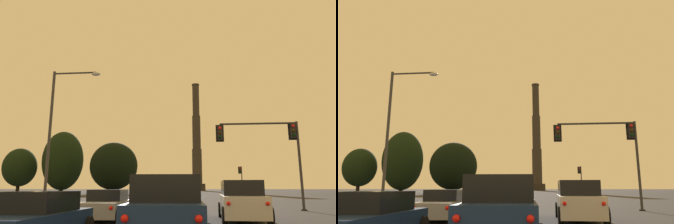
% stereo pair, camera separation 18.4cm
% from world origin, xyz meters
% --- Properties ---
extents(suv_right_lane_front, '(2.19, 4.94, 1.86)m').
position_xyz_m(suv_right_lane_front, '(3.07, 14.80, 0.90)').
color(suv_right_lane_front, silver).
rests_on(suv_right_lane_front, ground_plane).
extents(suv_center_lane_second, '(2.27, 4.97, 1.86)m').
position_xyz_m(suv_center_lane_second, '(0.15, 7.94, 0.90)').
color(suv_center_lane_second, navy).
rests_on(suv_center_lane_second, ground_plane).
extents(sedan_left_lane_second, '(2.08, 4.74, 1.43)m').
position_xyz_m(sedan_left_lane_second, '(-3.45, 7.23, 0.67)').
color(sedan_left_lane_second, navy).
rests_on(sedan_left_lane_second, ground_plane).
extents(sedan_left_lane_front, '(2.14, 4.76, 1.43)m').
position_xyz_m(sedan_left_lane_front, '(-3.52, 14.90, 0.67)').
color(sedan_left_lane_front, gray).
rests_on(sedan_left_lane_front, ground_plane).
extents(suv_center_lane_front, '(2.20, 4.94, 1.86)m').
position_xyz_m(suv_center_lane_front, '(-0.33, 14.96, 0.90)').
color(suv_center_lane_front, '#0F3823').
rests_on(suv_center_lane_front, ground_plane).
extents(traffic_light_overhead_right, '(5.91, 0.50, 6.12)m').
position_xyz_m(traffic_light_overhead_right, '(6.17, 21.98, 4.70)').
color(traffic_light_overhead_right, '#2D2D30').
rests_on(traffic_light_overhead_right, ground_plane).
extents(traffic_light_far_right, '(0.78, 0.50, 5.26)m').
position_xyz_m(traffic_light_far_right, '(8.67, 59.22, 3.46)').
color(traffic_light_far_right, '#2D2D30').
rests_on(traffic_light_far_right, ground_plane).
extents(street_lamp, '(3.49, 0.36, 9.68)m').
position_xyz_m(street_lamp, '(-8.66, 19.89, 5.88)').
color(street_lamp, '#38383A').
rests_on(street_lamp, ground_plane).
extents(smokestack, '(7.72, 7.72, 54.31)m').
position_xyz_m(smokestack, '(0.48, 163.11, 21.28)').
color(smokestack, '#2B2722').
rests_on(smokestack, ground_plane).
extents(treeline_far_left, '(10.36, 9.32, 15.64)m').
position_xyz_m(treeline_far_left, '(-33.38, 79.68, 8.23)').
color(treeline_far_left, black).
rests_on(treeline_far_left, ground_plane).
extents(treeline_far_right, '(11.28, 10.15, 12.04)m').
position_xyz_m(treeline_far_right, '(-18.89, 75.14, 6.46)').
color(treeline_far_right, black).
rests_on(treeline_far_right, ground_plane).
extents(treeline_left_mid, '(8.74, 7.87, 11.48)m').
position_xyz_m(treeline_left_mid, '(-44.98, 80.10, 6.59)').
color(treeline_left_mid, black).
rests_on(treeline_left_mid, ground_plane).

